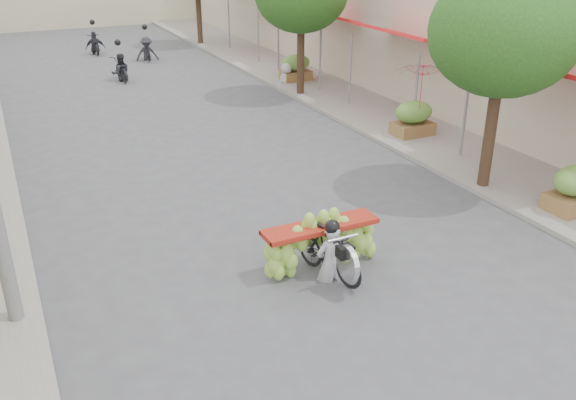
{
  "coord_description": "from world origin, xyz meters",
  "views": [
    {
      "loc": [
        -5.01,
        -6.41,
        6.0
      ],
      "look_at": [
        -0.3,
        3.32,
        1.1
      ],
      "focal_mm": 38.0,
      "sensor_mm": 36.0,
      "label": 1
    }
  ],
  "objects": [
    {
      "name": "bg_motorbike_a",
      "position": [
        -0.23,
        19.54,
        0.74
      ],
      "size": [
        0.8,
        1.67,
        1.95
      ],
      "color": "black",
      "rests_on": "ground"
    },
    {
      "name": "pedestrian",
      "position": [
        5.71,
        15.83,
        0.9
      ],
      "size": [
        0.83,
        0.56,
        1.56
      ],
      "rotation": [
        0.0,
        0.0,
        3.28
      ],
      "color": "silver",
      "rests_on": "ground"
    },
    {
      "name": "shophouse_row_right",
      "position": [
        11.99,
        14.0,
        3.0
      ],
      "size": [
        9.77,
        40.0,
        6.0
      ],
      "color": "beige",
      "rests_on": "ground"
    },
    {
      "name": "produce_crate_mid",
      "position": [
        6.2,
        8.0,
        0.71
      ],
      "size": [
        1.2,
        0.88,
        1.16
      ],
      "color": "brown",
      "rests_on": "ground"
    },
    {
      "name": "banana_motorbike",
      "position": [
        -0.06,
        2.2,
        0.68
      ],
      "size": [
        2.25,
        1.86,
        2.0
      ],
      "color": "black",
      "rests_on": "ground"
    },
    {
      "name": "bg_motorbike_b",
      "position": [
        1.78,
        23.17,
        0.85
      ],
      "size": [
        1.11,
        1.69,
        1.95
      ],
      "color": "black",
      "rests_on": "ground"
    },
    {
      "name": "bg_motorbike_c",
      "position": [
        -0.19,
        25.85,
        0.8
      ],
      "size": [
        1.0,
        1.65,
        1.95
      ],
      "color": "black",
      "rests_on": "ground"
    },
    {
      "name": "ground",
      "position": [
        0.0,
        0.0,
        0.0
      ],
      "size": [
        120.0,
        120.0,
        0.0
      ],
      "primitive_type": "plane",
      "color": "#4B4C50",
      "rests_on": "ground"
    },
    {
      "name": "street_tree_near",
      "position": [
        5.4,
        4.0,
        3.78
      ],
      "size": [
        3.4,
        3.4,
        5.25
      ],
      "color": "#3A2719",
      "rests_on": "ground"
    },
    {
      "name": "sidewalk_right",
      "position": [
        7.0,
        15.0,
        0.06
      ],
      "size": [
        4.0,
        60.0,
        0.12
      ],
      "primitive_type": "cube",
      "color": "gray",
      "rests_on": "ground"
    },
    {
      "name": "produce_crate_far",
      "position": [
        6.2,
        16.0,
        0.71
      ],
      "size": [
        1.2,
        0.88,
        1.16
      ],
      "color": "brown",
      "rests_on": "ground"
    },
    {
      "name": "market_umbrella",
      "position": [
        6.16,
        7.64,
        2.38
      ],
      "size": [
        2.14,
        2.14,
        1.55
      ],
      "rotation": [
        0.0,
        0.0,
        0.3
      ],
      "color": "#B7182C",
      "rests_on": "ground"
    }
  ]
}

